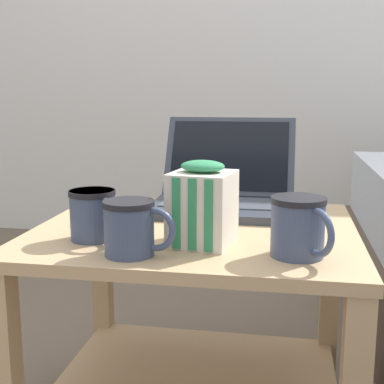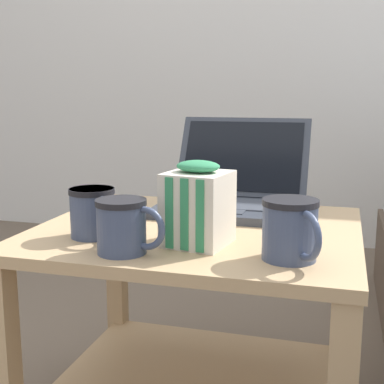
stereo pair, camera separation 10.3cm
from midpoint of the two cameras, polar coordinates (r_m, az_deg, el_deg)
bedside_table at (r=1.14m, az=3.23°, el=-11.94°), size 0.64×0.55×0.47m
laptop at (r=1.25m, az=6.84°, el=0.11°), size 0.32×0.32×0.20m
mug_front_left at (r=1.01m, az=-7.66°, el=-1.97°), size 0.11×0.10×0.09m
mug_front_right at (r=0.89m, az=13.79°, el=-3.66°), size 0.10×0.12×0.10m
mug_mid_center at (r=0.90m, az=-4.14°, el=-3.42°), size 0.13×0.09×0.09m
snack_bag at (r=0.95m, az=3.73°, el=-1.51°), size 0.12×0.12×0.15m
cell_phone at (r=1.18m, az=-6.67°, el=-2.39°), size 0.08×0.15×0.01m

